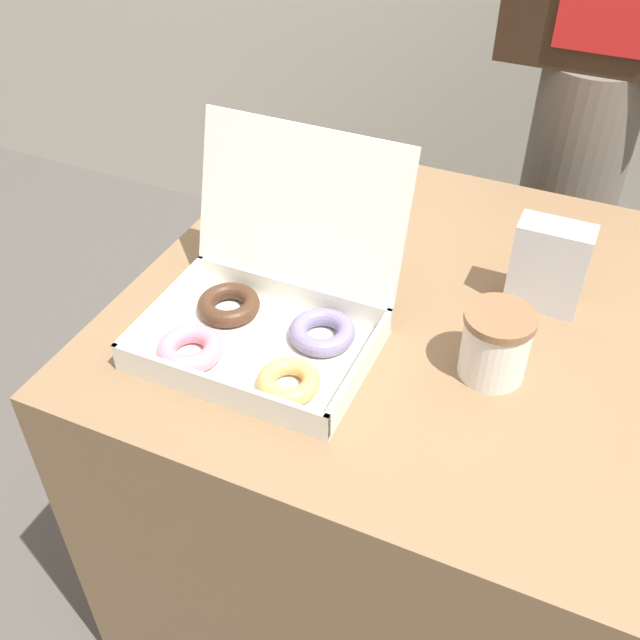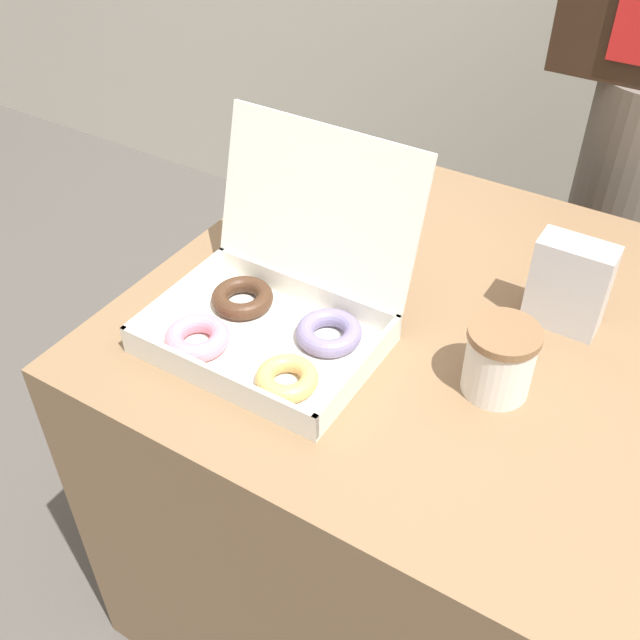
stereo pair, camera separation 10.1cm
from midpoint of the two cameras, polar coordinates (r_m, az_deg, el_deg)
name	(u,v)px [view 2 (the right image)]	position (r m, az deg, el deg)	size (l,w,h in m)	color
ground_plane	(414,579)	(1.79, 8.89, -19.00)	(14.00, 14.00, 0.00)	#4C4742
table	(430,471)	(1.48, 10.39, -11.36)	(0.98, 0.88, 0.76)	brown
donut_box	(274,309)	(1.12, -0.96, 0.72)	(0.34, 0.31, 0.28)	silver
coffee_cup	(500,360)	(1.07, 16.17, -3.05)	(0.10, 0.10, 0.11)	silver
napkin_holder	(569,285)	(1.21, 20.76, 2.41)	(0.11, 0.06, 0.15)	silver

